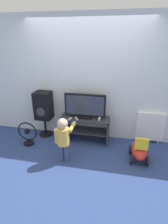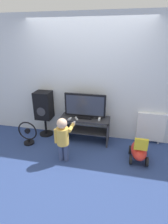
# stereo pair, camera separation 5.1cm
# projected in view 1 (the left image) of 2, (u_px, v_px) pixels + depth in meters

# --- Properties ---
(ground_plane) EXTENTS (16.00, 16.00, 0.00)m
(ground_plane) POSITION_uv_depth(u_px,v_px,m) (83.00, 145.00, 3.77)
(ground_plane) COLOR navy
(wall_back) EXTENTS (10.00, 0.06, 2.60)m
(wall_back) POSITION_uv_depth(u_px,v_px,m) (87.00, 80.00, 3.70)
(wall_back) COLOR silver
(wall_back) RESTS_ON ground_plane
(tv_stand) EXTENTS (1.06, 0.40, 0.55)m
(tv_stand) POSITION_uv_depth(u_px,v_px,m) (85.00, 126.00, 3.81)
(tv_stand) COLOR #2D2D33
(tv_stand) RESTS_ON ground_plane
(television) EXTENTS (0.87, 0.20, 0.53)m
(television) POSITION_uv_depth(u_px,v_px,m) (85.00, 106.00, 3.65)
(television) COLOR black
(television) RESTS_ON tv_stand
(game_console) EXTENTS (0.04, 0.18, 0.05)m
(game_console) POSITION_uv_depth(u_px,v_px,m) (100.00, 118.00, 3.67)
(game_console) COLOR white
(game_console) RESTS_ON tv_stand
(remote_primary) EXTENTS (0.06, 0.13, 0.03)m
(remote_primary) POSITION_uv_depth(u_px,v_px,m) (70.00, 119.00, 3.67)
(remote_primary) COLOR white
(remote_primary) RESTS_ON tv_stand
(remote_secondary) EXTENTS (0.10, 0.13, 0.03)m
(remote_secondary) POSITION_uv_depth(u_px,v_px,m) (76.00, 119.00, 3.68)
(remote_secondary) COLOR white
(remote_secondary) RESTS_ON tv_stand
(child) EXTENTS (0.33, 0.48, 0.86)m
(child) POSITION_uv_depth(u_px,v_px,m) (63.00, 136.00, 3.12)
(child) COLOR #3F4C72
(child) RESTS_ON ground_plane
(speaker_tower) EXTENTS (0.36, 0.33, 1.05)m
(speaker_tower) POSITION_uv_depth(u_px,v_px,m) (43.00, 107.00, 3.91)
(speaker_tower) COLOR black
(speaker_tower) RESTS_ON ground_plane
(floor_fan) EXTENTS (0.43, 0.22, 0.52)m
(floor_fan) POSITION_uv_depth(u_px,v_px,m) (28.00, 134.00, 3.72)
(floor_fan) COLOR black
(floor_fan) RESTS_ON ground_plane
(ride_on_toy) EXTENTS (0.32, 0.57, 0.54)m
(ride_on_toy) POSITION_uv_depth(u_px,v_px,m) (139.00, 150.00, 3.26)
(ride_on_toy) COLOR red
(ride_on_toy) RESTS_ON ground_plane
(radiator) EXTENTS (0.58, 0.08, 0.69)m
(radiator) POSITION_uv_depth(u_px,v_px,m) (150.00, 127.00, 3.75)
(radiator) COLOR white
(radiator) RESTS_ON ground_plane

